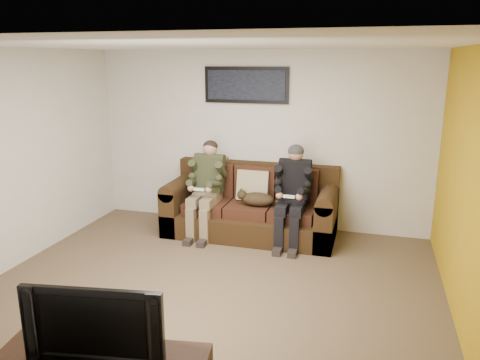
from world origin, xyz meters
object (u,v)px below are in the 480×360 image
(sofa, at_px, (252,208))
(person_left, at_px, (207,182))
(person_right, at_px, (293,189))
(framed_poster, at_px, (246,85))
(cat, at_px, (256,199))
(television, at_px, (99,319))

(sofa, distance_m, person_left, 0.76)
(sofa, height_order, person_right, person_right)
(person_left, distance_m, framed_poster, 1.52)
(sofa, distance_m, person_right, 0.76)
(cat, distance_m, framed_poster, 1.66)
(person_left, distance_m, television, 3.62)
(sofa, relative_size, person_right, 1.79)
(person_right, height_order, cat, person_right)
(sofa, xyz_separation_m, television, (-0.10, -3.79, 0.38))
(framed_poster, bearing_deg, cat, -61.88)
(person_right, distance_m, television, 3.66)
(person_right, bearing_deg, sofa, 161.99)
(person_right, bearing_deg, television, -101.34)
(sofa, bearing_deg, person_left, -161.96)
(framed_poster, xyz_separation_m, television, (0.10, -4.17, -1.35))
(person_right, xyz_separation_m, cat, (-0.51, -0.00, -0.18))
(person_left, bearing_deg, person_right, 0.02)
(sofa, relative_size, framed_poster, 1.92)
(person_left, distance_m, cat, 0.76)
(person_right, bearing_deg, framed_poster, 144.65)
(person_right, distance_m, cat, 0.54)
(sofa, distance_m, television, 3.81)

